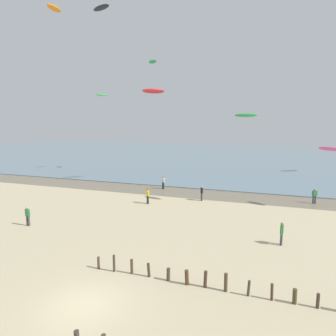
{
  "coord_description": "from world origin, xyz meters",
  "views": [
    {
      "loc": [
        8.33,
        -11.53,
        9.06
      ],
      "look_at": [
        0.33,
        11.9,
        5.07
      ],
      "focal_mm": 32.35,
      "sensor_mm": 36.0,
      "label": 1
    }
  ],
  "objects_px": {
    "kite_aloft_5": "(101,8)",
    "person_by_waterline": "(282,233)",
    "kite_aloft_0": "(153,62)",
    "kite_aloft_6": "(153,91)",
    "kite_aloft_3": "(246,115)",
    "kite_aloft_1": "(102,95)",
    "kite_aloft_2": "(330,149)",
    "kite_aloft_4": "(54,8)",
    "person_far_down_beach": "(163,182)",
    "person_right_flank": "(28,215)",
    "person_mid_beach": "(202,193)",
    "person_nearest_camera": "(315,195)",
    "person_trailing_behind": "(148,195)"
  },
  "relations": [
    {
      "from": "person_far_down_beach",
      "to": "kite_aloft_4",
      "type": "bearing_deg",
      "value": -124.47
    },
    {
      "from": "person_nearest_camera",
      "to": "kite_aloft_0",
      "type": "distance_m",
      "value": 31.14
    },
    {
      "from": "person_far_down_beach",
      "to": "kite_aloft_4",
      "type": "distance_m",
      "value": 22.75
    },
    {
      "from": "person_far_down_beach",
      "to": "kite_aloft_5",
      "type": "relative_size",
      "value": 0.72
    },
    {
      "from": "kite_aloft_4",
      "to": "kite_aloft_5",
      "type": "xyz_separation_m",
      "value": [
        4.03,
        1.92,
        0.21
      ]
    },
    {
      "from": "person_far_down_beach",
      "to": "kite_aloft_3",
      "type": "bearing_deg",
      "value": -25.06
    },
    {
      "from": "person_trailing_behind",
      "to": "kite_aloft_4",
      "type": "bearing_deg",
      "value": -157.02
    },
    {
      "from": "person_mid_beach",
      "to": "person_right_flank",
      "type": "bearing_deg",
      "value": -133.94
    },
    {
      "from": "kite_aloft_3",
      "to": "kite_aloft_1",
      "type": "bearing_deg",
      "value": -14.06
    },
    {
      "from": "person_by_waterline",
      "to": "kite_aloft_2",
      "type": "height_order",
      "value": "kite_aloft_2"
    },
    {
      "from": "kite_aloft_4",
      "to": "kite_aloft_3",
      "type": "bearing_deg",
      "value": -76.7
    },
    {
      "from": "person_nearest_camera",
      "to": "person_trailing_behind",
      "type": "bearing_deg",
      "value": -161.1
    },
    {
      "from": "kite_aloft_0",
      "to": "kite_aloft_1",
      "type": "relative_size",
      "value": 1.14
    },
    {
      "from": "person_nearest_camera",
      "to": "kite_aloft_5",
      "type": "xyz_separation_m",
      "value": [
        -21.22,
        -7.39,
        18.95
      ]
    },
    {
      "from": "person_nearest_camera",
      "to": "person_far_down_beach",
      "type": "bearing_deg",
      "value": 175.72
    },
    {
      "from": "person_nearest_camera",
      "to": "kite_aloft_5",
      "type": "relative_size",
      "value": 0.72
    },
    {
      "from": "kite_aloft_3",
      "to": "kite_aloft_6",
      "type": "height_order",
      "value": "kite_aloft_6"
    },
    {
      "from": "person_far_down_beach",
      "to": "kite_aloft_0",
      "type": "distance_m",
      "value": 20.66
    },
    {
      "from": "person_mid_beach",
      "to": "kite_aloft_2",
      "type": "relative_size",
      "value": 0.79
    },
    {
      "from": "person_nearest_camera",
      "to": "person_mid_beach",
      "type": "xyz_separation_m",
      "value": [
        -11.86,
        -2.78,
        0.0
      ]
    },
    {
      "from": "person_mid_beach",
      "to": "kite_aloft_3",
      "type": "distance_m",
      "value": 9.74
    },
    {
      "from": "kite_aloft_0",
      "to": "kite_aloft_1",
      "type": "bearing_deg",
      "value": 44.83
    },
    {
      "from": "kite_aloft_1",
      "to": "person_by_waterline",
      "type": "bearing_deg",
      "value": 94.96
    },
    {
      "from": "kite_aloft_4",
      "to": "kite_aloft_5",
      "type": "bearing_deg",
      "value": -68.82
    },
    {
      "from": "person_nearest_camera",
      "to": "kite_aloft_1",
      "type": "distance_m",
      "value": 35.93
    },
    {
      "from": "kite_aloft_3",
      "to": "person_trailing_behind",
      "type": "bearing_deg",
      "value": 28.2
    },
    {
      "from": "person_mid_beach",
      "to": "kite_aloft_4",
      "type": "relative_size",
      "value": 0.82
    },
    {
      "from": "person_far_down_beach",
      "to": "kite_aloft_6",
      "type": "xyz_separation_m",
      "value": [
        -2.27,
        2.51,
        11.94
      ]
    },
    {
      "from": "person_right_flank",
      "to": "kite_aloft_6",
      "type": "height_order",
      "value": "kite_aloft_6"
    },
    {
      "from": "kite_aloft_5",
      "to": "person_by_waterline",
      "type": "bearing_deg",
      "value": 6.55
    },
    {
      "from": "kite_aloft_4",
      "to": "kite_aloft_5",
      "type": "relative_size",
      "value": 0.87
    },
    {
      "from": "person_trailing_behind",
      "to": "kite_aloft_5",
      "type": "height_order",
      "value": "kite_aloft_5"
    },
    {
      "from": "person_far_down_beach",
      "to": "kite_aloft_2",
      "type": "xyz_separation_m",
      "value": [
        18.67,
        -3.46,
        5.27
      ]
    },
    {
      "from": "person_right_flank",
      "to": "person_trailing_behind",
      "type": "relative_size",
      "value": 1.0
    },
    {
      "from": "person_right_flank",
      "to": "kite_aloft_6",
      "type": "xyz_separation_m",
      "value": [
        4.0,
        19.45,
        11.94
      ]
    },
    {
      "from": "person_by_waterline",
      "to": "kite_aloft_4",
      "type": "relative_size",
      "value": 0.82
    },
    {
      "from": "kite_aloft_2",
      "to": "kite_aloft_5",
      "type": "bearing_deg",
      "value": 44.11
    },
    {
      "from": "kite_aloft_0",
      "to": "kite_aloft_6",
      "type": "relative_size",
      "value": 0.68
    },
    {
      "from": "person_mid_beach",
      "to": "kite_aloft_4",
      "type": "bearing_deg",
      "value": -154.0
    },
    {
      "from": "person_trailing_behind",
      "to": "kite_aloft_5",
      "type": "relative_size",
      "value": 0.72
    },
    {
      "from": "person_nearest_camera",
      "to": "kite_aloft_2",
      "type": "distance_m",
      "value": 5.73
    },
    {
      "from": "person_trailing_behind",
      "to": "kite_aloft_6",
      "type": "relative_size",
      "value": 0.53
    },
    {
      "from": "kite_aloft_0",
      "to": "kite_aloft_2",
      "type": "relative_size",
      "value": 1.02
    },
    {
      "from": "person_far_down_beach",
      "to": "kite_aloft_2",
      "type": "height_order",
      "value": "kite_aloft_2"
    },
    {
      "from": "kite_aloft_1",
      "to": "person_right_flank",
      "type": "bearing_deg",
      "value": 61.2
    },
    {
      "from": "kite_aloft_4",
      "to": "kite_aloft_6",
      "type": "distance_m",
      "value": 15.64
    },
    {
      "from": "person_right_flank",
      "to": "kite_aloft_2",
      "type": "height_order",
      "value": "kite_aloft_2"
    },
    {
      "from": "person_nearest_camera",
      "to": "kite_aloft_4",
      "type": "relative_size",
      "value": 0.82
    },
    {
      "from": "kite_aloft_4",
      "to": "kite_aloft_6",
      "type": "height_order",
      "value": "kite_aloft_4"
    },
    {
      "from": "person_mid_beach",
      "to": "kite_aloft_5",
      "type": "height_order",
      "value": "kite_aloft_5"
    }
  ]
}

